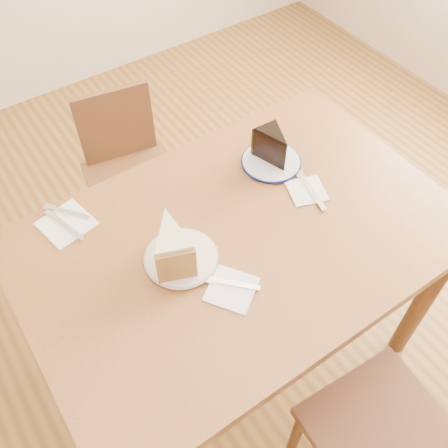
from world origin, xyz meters
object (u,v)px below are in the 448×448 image
at_px(table, 239,255).
at_px(plate_navy, 271,162).
at_px(carrot_cake, 172,244).
at_px(plate_cream, 181,258).
at_px(chocolate_cake, 275,149).
at_px(chair_far, 130,171).

bearing_deg(table, plate_navy, 35.65).
height_order(table, carrot_cake, carrot_cake).
bearing_deg(plate_cream, table, -6.56).
bearing_deg(plate_cream, chocolate_cake, 19.39).
bearing_deg(chocolate_cake, table, 36.29).
bearing_deg(table, plate_cream, 173.44).
relative_size(plate_cream, carrot_cake, 1.38).
distance_m(plate_navy, carrot_cake, 0.46).
relative_size(chair_far, carrot_cake, 5.24).
bearing_deg(carrot_cake, plate_navy, 38.29).
xyz_separation_m(plate_navy, carrot_cake, (-0.44, -0.14, 0.06)).
height_order(table, chocolate_cake, chocolate_cake).
relative_size(plate_cream, chocolate_cake, 1.71).
bearing_deg(table, chocolate_cake, 34.45).
distance_m(table, chair_far, 0.78).
relative_size(chair_far, plate_cream, 3.79).
xyz_separation_m(carrot_cake, chocolate_cake, (0.44, 0.13, -0.00)).
xyz_separation_m(table, carrot_cake, (-0.19, 0.04, 0.16)).
height_order(chair_far, plate_navy, plate_navy).
xyz_separation_m(table, chocolate_cake, (0.25, 0.17, 0.16)).
distance_m(plate_cream, carrot_cake, 0.06).
height_order(table, chair_far, table).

